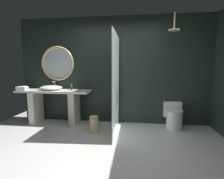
% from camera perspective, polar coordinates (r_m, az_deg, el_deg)
% --- Properties ---
extents(ground_plane, '(5.76, 5.76, 0.00)m').
position_cam_1_polar(ground_plane, '(2.74, -4.37, -23.28)').
color(ground_plane, silver).
extents(back_wall_panel, '(4.80, 0.10, 2.60)m').
position_cam_1_polar(back_wall_panel, '(4.22, 0.72, 6.30)').
color(back_wall_panel, '#1E2823').
rests_on(back_wall_panel, ground_plane).
extents(vanity_counter, '(1.77, 0.54, 0.84)m').
position_cam_1_polar(vanity_counter, '(4.40, -18.79, -4.21)').
color(vanity_counter, silver).
rests_on(vanity_counter, ground_plane).
extents(vessel_sink, '(0.55, 0.45, 0.20)m').
position_cam_1_polar(vessel_sink, '(4.39, -19.89, 0.62)').
color(vessel_sink, white).
rests_on(vessel_sink, vanity_counter).
extents(tumbler_cup, '(0.08, 0.08, 0.08)m').
position_cam_1_polar(tumbler_cup, '(4.79, -27.49, 0.61)').
color(tumbler_cup, silver).
rests_on(tumbler_cup, vanity_counter).
extents(soap_dispenser, '(0.05, 0.05, 0.14)m').
position_cam_1_polar(soap_dispenser, '(4.21, -13.56, 0.70)').
color(soap_dispenser, '#282D28').
rests_on(soap_dispenser, vanity_counter).
extents(round_wall_mirror, '(0.87, 0.06, 0.87)m').
position_cam_1_polar(round_wall_mirror, '(4.53, -17.93, 8.37)').
color(round_wall_mirror, '#D6B77F').
extents(shower_glass_panel, '(0.02, 1.28, 2.07)m').
position_cam_1_polar(shower_glass_panel, '(3.54, 1.37, 1.71)').
color(shower_glass_panel, silver).
rests_on(shower_glass_panel, ground_plane).
extents(rain_shower_head, '(0.22, 0.22, 0.36)m').
position_cam_1_polar(rain_shower_head, '(3.87, 20.25, 18.78)').
color(rain_shower_head, '#D6B77F').
extents(toilet, '(0.41, 0.56, 0.58)m').
position_cam_1_polar(toilet, '(4.19, 20.10, -8.34)').
color(toilet, white).
rests_on(toilet, ground_plane).
extents(waste_bin, '(0.19, 0.19, 0.37)m').
position_cam_1_polar(waste_bin, '(3.71, -6.12, -11.48)').
color(waste_bin, '#D6B77F').
rests_on(waste_bin, ground_plane).
extents(folded_hand_towel, '(0.24, 0.21, 0.09)m').
position_cam_1_polar(folded_hand_towel, '(4.57, -28.10, 0.30)').
color(folded_hand_towel, white).
rests_on(folded_hand_towel, vanity_counter).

